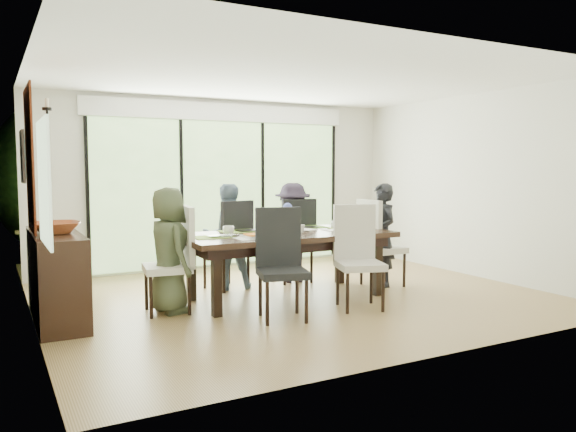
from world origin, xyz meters
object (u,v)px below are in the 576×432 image
chair_far_left (226,244)px  bowl (56,228)px  chair_near_right (360,257)px  cup_b (300,229)px  sideboard (56,276)px  person_far_right (293,232)px  chair_left_end (167,259)px  person_right_end (382,235)px  table_top (286,235)px  chair_far_right (292,240)px  vase (288,227)px  laptop (225,236)px  person_left_end (168,250)px  person_far_left (227,237)px  chair_right_end (383,242)px  cup_c (336,225)px  chair_near_left (283,264)px  cup_a (228,230)px

chair_far_left → bowl: chair_far_left is taller
chair_near_right → cup_b: chair_near_right is taller
sideboard → person_far_right: bearing=9.9°
chair_left_end → person_right_end: person_right_end is taller
table_top → chair_far_right: size_ratio=2.18×
vase → laptop: bearing=-170.5°
chair_far_right → chair_far_left: bearing=4.4°
cup_b → sideboard: sideboard is taller
chair_left_end → person_left_end: person_left_end is taller
person_far_left → laptop: bearing=72.5°
table_top → chair_right_end: bearing=0.0°
chair_right_end → laptop: size_ratio=3.33×
chair_far_right → sideboard: bearing=14.6°
person_far_left → cup_c: size_ratio=10.40×
chair_far_left → person_far_right: bearing=162.4°
person_far_left → person_far_right: bearing=-174.2°
person_far_right → cup_b: 1.03m
person_right_end → person_far_left: bearing=-107.2°
chair_left_end → person_right_end: 2.98m
person_far_left → vase: person_far_left is taller
person_right_end → cup_c: person_right_end is taller
chair_right_end → sideboard: chair_right_end is taller
person_right_end → vase: 1.44m
chair_right_end → chair_near_left: (-2.00, -0.87, 0.00)m
chair_left_end → chair_near_left: bearing=56.4°
cup_c → sideboard: 3.45m
table_top → chair_near_left: bearing=-119.9°
chair_near_right → table_top: bearing=137.9°
person_far_right → vase: bearing=66.8°
chair_near_right → person_far_left: size_ratio=0.85×
person_far_right → vase: person_far_right is taller
chair_near_right → vase: chair_near_right is taller
chair_left_end → chair_far_left: 1.35m
chair_far_right → vase: 0.98m
chair_far_right → person_left_end: size_ratio=0.85×
person_far_right → vase: size_ratio=10.75×
chair_far_left → chair_near_left: size_ratio=1.00×
chair_left_end → chair_far_left: size_ratio=1.00×
person_left_end → person_right_end: 2.96m
chair_near_left → chair_near_right: bearing=15.4°
chair_right_end → vase: bearing=88.1°
person_far_left → cup_b: person_far_left is taller
person_left_end → chair_near_left: bearing=-139.9°
vase → bowl: (-2.67, 0.13, 0.11)m
cup_b → bowl: bearing=174.2°
chair_near_left → vase: bearing=74.5°
laptop → cup_a: cup_a is taller
cup_a → sideboard: 1.96m
chair_near_right → laptop: (-1.35, 0.77, 0.23)m
chair_far_right → cup_a: size_ratio=8.87×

